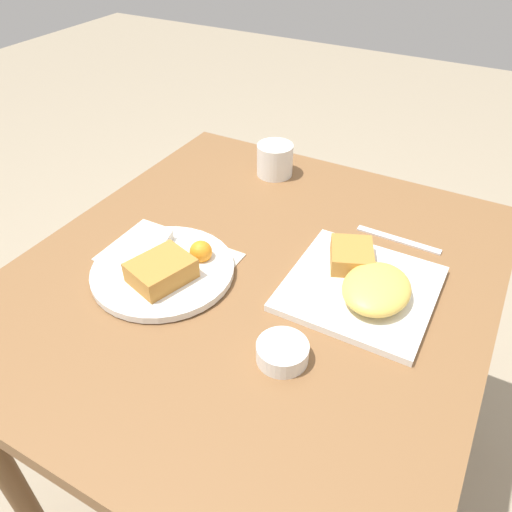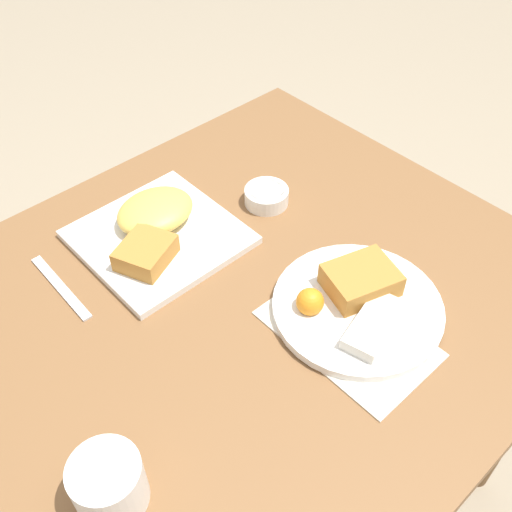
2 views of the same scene
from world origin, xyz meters
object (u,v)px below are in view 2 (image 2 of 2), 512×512
object	(u,v)px
butter_knife	(61,287)
coffee_mug	(109,484)
plate_square_near	(156,229)
sauce_ramekin	(266,196)
plate_oval_far	(357,302)

from	to	relation	value
butter_knife	coffee_mug	distance (m)	0.38
plate_square_near	coffee_mug	world-z (taller)	coffee_mug
plate_square_near	butter_knife	size ratio (longest dim) A/B	1.47
sauce_ramekin	coffee_mug	bearing A→B (deg)	28.29
butter_knife	coffee_mug	world-z (taller)	coffee_mug
butter_knife	sauce_ramekin	bearing A→B (deg)	81.09
butter_knife	coffee_mug	size ratio (longest dim) A/B	1.99
plate_square_near	plate_oval_far	bearing A→B (deg)	111.19
plate_square_near	butter_knife	bearing A→B (deg)	-3.01
plate_oval_far	coffee_mug	xyz separation A→B (m)	(0.45, -0.00, 0.02)
plate_square_near	sauce_ramekin	xyz separation A→B (m)	(-0.21, 0.06, -0.00)
butter_knife	coffee_mug	bearing A→B (deg)	-18.51
plate_oval_far	plate_square_near	bearing A→B (deg)	-68.81
plate_square_near	plate_oval_far	world-z (taller)	plate_square_near
sauce_ramekin	coffee_mug	distance (m)	0.60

